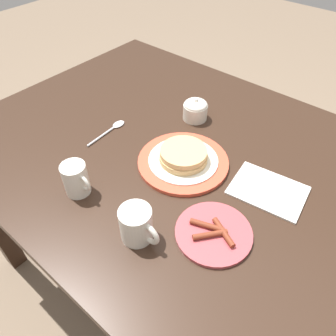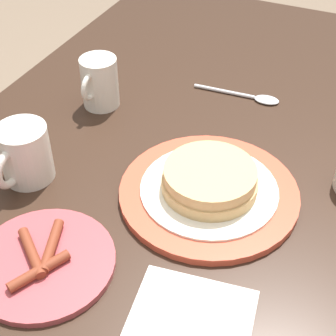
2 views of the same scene
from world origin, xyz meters
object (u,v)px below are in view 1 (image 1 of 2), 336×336
Objects in this scene: side_plate_bacon at (214,233)px; pancake_plate at (183,159)px; sugar_bowl at (195,109)px; napkin at (268,190)px; coffee_mug at (137,225)px; spoon at (113,128)px; creamer_pitcher at (76,178)px.

pancake_plate is at bearing 144.72° from side_plate_bacon.
pancake_plate reaches higher than side_plate_bacon.
sugar_bowl reaches higher than napkin.
side_plate_bacon is 0.48m from sugar_bowl.
napkin is at bearing 63.07° from coffee_mug.
side_plate_bacon reaches higher than napkin.
napkin is at bearing 8.82° from spoon.
coffee_mug is 0.38m from napkin.
pancake_plate is at bearing -165.74° from napkin.
spoon is (-0.28, -0.02, -0.01)m from pancake_plate.
spoon is (-0.17, -0.23, -0.03)m from sugar_bowl.
creamer_pitcher is (-0.23, 0.00, 0.00)m from coffee_mug.
side_plate_bacon is at bearing -14.73° from spoon.
spoon is (-0.53, -0.08, 0.00)m from napkin.
pancake_plate is 1.61× the size of spoon.
creamer_pitcher is 0.29m from spoon.
side_plate_bacon is at bearing -35.28° from pancake_plate.
napkin is at bearing 80.85° from side_plate_bacon.
creamer_pitcher is 1.31× the size of sugar_bowl.
spoon is at bearing -176.04° from pancake_plate.
creamer_pitcher is 0.52m from napkin.
side_plate_bacon is 0.88× the size of napkin.
coffee_mug reaches higher than pancake_plate.
sugar_bowl is (-0.32, 0.36, 0.03)m from side_plate_bacon.
side_plate_bacon is at bearing -47.81° from sugar_bowl.
coffee_mug is (0.08, -0.27, 0.03)m from pancake_plate.
napkin is at bearing 40.09° from creamer_pitcher.
creamer_pitcher reaches higher than pancake_plate.
sugar_bowl is at bearing 111.38° from coffee_mug.
creamer_pitcher is at bearing -118.93° from pancake_plate.
pancake_plate is at bearing 105.70° from coffee_mug.
sugar_bowl is 0.39m from napkin.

